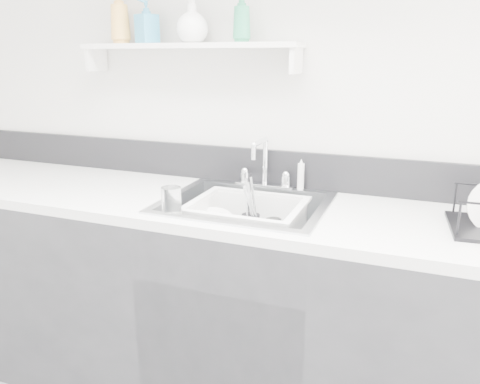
% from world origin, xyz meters
% --- Properties ---
extents(counter_run, '(3.20, 0.62, 0.92)m').
position_xyz_m(counter_run, '(0.00, 1.19, 0.46)').
color(counter_run, '#2A2A2D').
rests_on(counter_run, ground).
extents(backsplash, '(3.20, 0.02, 0.16)m').
position_xyz_m(backsplash, '(0.00, 1.49, 1.00)').
color(backsplash, black).
rests_on(backsplash, counter_run).
extents(sink, '(0.64, 0.52, 0.20)m').
position_xyz_m(sink, '(0.00, 1.19, 0.83)').
color(sink, silver).
rests_on(sink, counter_run).
extents(faucet, '(0.26, 0.18, 0.23)m').
position_xyz_m(faucet, '(0.00, 1.44, 0.98)').
color(faucet, silver).
rests_on(faucet, counter_run).
extents(side_sprayer, '(0.03, 0.03, 0.14)m').
position_xyz_m(side_sprayer, '(0.16, 1.44, 0.99)').
color(side_sprayer, silver).
rests_on(side_sprayer, counter_run).
extents(wall_shelf, '(1.00, 0.16, 0.12)m').
position_xyz_m(wall_shelf, '(-0.35, 1.42, 1.51)').
color(wall_shelf, silver).
rests_on(wall_shelf, room_shell).
extents(wash_tub, '(0.50, 0.43, 0.17)m').
position_xyz_m(wash_tub, '(0.01, 1.19, 0.84)').
color(wash_tub, silver).
rests_on(wash_tub, sink).
extents(plate_stack, '(0.26, 0.25, 0.10)m').
position_xyz_m(plate_stack, '(-0.13, 1.15, 0.79)').
color(plate_stack, white).
rests_on(plate_stack, wash_tub).
extents(utensil_cup, '(0.07, 0.07, 0.25)m').
position_xyz_m(utensil_cup, '(0.01, 1.24, 0.82)').
color(utensil_cup, black).
rests_on(utensil_cup, wash_tub).
extents(ladle, '(0.28, 0.16, 0.08)m').
position_xyz_m(ladle, '(-0.05, 1.19, 0.81)').
color(ladle, silver).
rests_on(ladle, wash_tub).
extents(tumbler_in_tub, '(0.07, 0.07, 0.09)m').
position_xyz_m(tumbler_in_tub, '(0.11, 1.22, 0.81)').
color(tumbler_in_tub, white).
rests_on(tumbler_in_tub, wash_tub).
extents(tumbler_counter, '(0.08, 0.08, 0.10)m').
position_xyz_m(tumbler_counter, '(-0.21, 0.98, 0.97)').
color(tumbler_counter, white).
rests_on(tumbler_counter, counter_run).
extents(bowl_small, '(0.14, 0.14, 0.04)m').
position_xyz_m(bowl_small, '(0.10, 1.13, 0.79)').
color(bowl_small, white).
rests_on(bowl_small, wash_tub).
extents(soap_bottle_a, '(0.10, 0.10, 0.23)m').
position_xyz_m(soap_bottle_a, '(-0.67, 1.40, 1.64)').
color(soap_bottle_a, '#ECAE51').
rests_on(soap_bottle_a, wall_shelf).
extents(soap_bottle_b, '(0.11, 0.11, 0.18)m').
position_xyz_m(soap_bottle_b, '(-0.53, 1.40, 1.62)').
color(soap_bottle_b, teal).
rests_on(soap_bottle_b, wall_shelf).
extents(soap_bottle_c, '(0.16, 0.16, 0.17)m').
position_xyz_m(soap_bottle_c, '(-0.32, 1.41, 1.62)').
color(soap_bottle_c, white).
rests_on(soap_bottle_c, wall_shelf).
extents(soap_bottle_d, '(0.08, 0.08, 0.19)m').
position_xyz_m(soap_bottle_d, '(-0.09, 1.40, 1.63)').
color(soap_bottle_d, '#2A885C').
rests_on(soap_bottle_d, wall_shelf).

